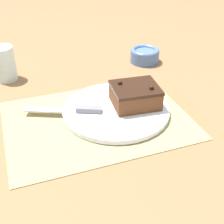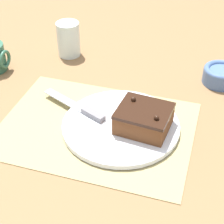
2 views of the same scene
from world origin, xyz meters
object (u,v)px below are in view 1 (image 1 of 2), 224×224
(cake_plate, at_px, (116,110))
(drinking_glass, at_px, (4,64))
(serving_knife, at_px, (76,110))
(chocolate_cake, at_px, (135,95))
(small_bowl, at_px, (145,55))

(cake_plate, xyz_separation_m, drinking_glass, (-0.26, 0.30, 0.04))
(cake_plate, relative_size, serving_knife, 1.46)
(chocolate_cake, height_order, small_bowl, chocolate_cake)
(cake_plate, relative_size, drinking_glass, 2.63)
(serving_knife, xyz_separation_m, drinking_glass, (-0.15, 0.28, 0.03))
(cake_plate, xyz_separation_m, small_bowl, (0.21, 0.28, 0.02))
(chocolate_cake, xyz_separation_m, serving_knife, (-0.16, 0.02, -0.02))
(cake_plate, xyz_separation_m, serving_knife, (-0.10, 0.02, 0.01))
(drinking_glass, relative_size, small_bowl, 1.06)
(serving_knife, height_order, drinking_glass, drinking_glass)
(serving_knife, xyz_separation_m, small_bowl, (0.31, 0.26, 0.00))
(serving_knife, bearing_deg, drinking_glass, 52.26)
(chocolate_cake, height_order, drinking_glass, drinking_glass)
(small_bowl, bearing_deg, serving_knife, -140.61)
(chocolate_cake, bearing_deg, drinking_glass, 135.75)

